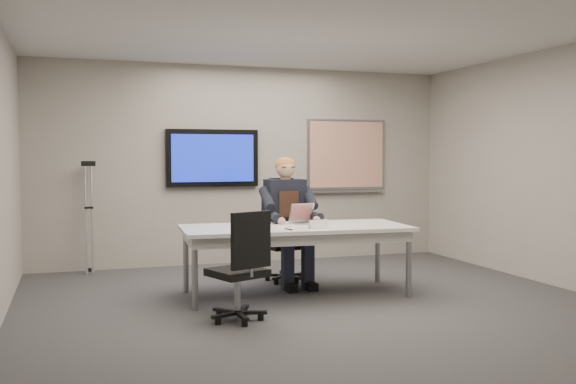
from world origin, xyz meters
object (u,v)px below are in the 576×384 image
object	(u,v)px
conference_table	(295,234)
office_chair_far	(283,255)
seated_person	(290,233)
laptop	(304,218)
office_chair_near	(240,287)

from	to	relation	value
conference_table	office_chair_far	world-z (taller)	office_chair_far
office_chair_far	seated_person	size ratio (longest dim) A/B	0.66
office_chair_far	laptop	size ratio (longest dim) A/B	2.80
conference_table	laptop	bearing A→B (deg)	55.73
conference_table	laptop	distance (m)	0.34
office_chair_near	laptop	distance (m)	1.64
laptop	conference_table	bearing A→B (deg)	-141.34
conference_table	seated_person	world-z (taller)	seated_person
seated_person	laptop	distance (m)	0.37
office_chair_far	office_chair_near	world-z (taller)	office_chair_near
conference_table	office_chair_far	distance (m)	0.89
laptop	office_chair_far	bearing A→B (deg)	83.92
office_chair_near	office_chair_far	bearing A→B (deg)	-140.70
office_chair_near	seated_person	world-z (taller)	seated_person
office_chair_far	laptop	xyz separation A→B (m)	(0.07, -0.56, 0.50)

